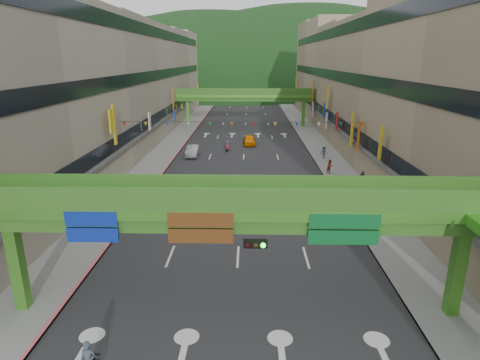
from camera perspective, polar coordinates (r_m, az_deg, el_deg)
road_slab at (r=63.11m, az=0.66°, el=5.45°), size 18.00×140.00×0.02m
sidewalk_left at (r=64.17m, az=-9.25°, el=5.48°), size 4.00×140.00×0.15m
sidewalk_right at (r=63.94m, az=10.61°, el=5.37°), size 4.00×140.00×0.15m
curb_left at (r=63.85m, az=-7.57°, el=5.51°), size 0.20×140.00×0.18m
curb_right at (r=63.65m, az=8.92°, el=5.42°), size 0.20×140.00×0.18m
building_row_left at (r=64.95m, az=-16.75°, el=13.50°), size 12.80×95.00×19.00m
building_row_right at (r=64.55m, az=18.23°, el=13.35°), size 12.80×95.00×19.00m
overpass_near at (r=18.75m, az=1.99°, el=-6.30°), size 28.00×12.27×7.10m
overpass_far at (r=77.18m, az=0.81°, el=11.61°), size 28.00×2.20×7.10m
hill_left at (r=173.01m, az=-4.00°, el=12.75°), size 168.00×140.00×112.00m
hill_right at (r=193.79m, az=8.74°, el=13.05°), size 208.00×176.00×128.00m
bunting_string at (r=42.37m, az=0.37°, el=7.94°), size 26.00×0.36×0.47m
scooter_rider_mid at (r=35.96m, az=-1.21°, el=-1.75°), size 0.97×1.57×2.07m
scooter_rider_left at (r=35.71m, az=-12.02°, el=-2.42°), size 1.00×1.59×1.97m
scooter_rider_far at (r=56.61m, az=-1.80°, el=5.21°), size 0.93×1.60×2.13m
parked_scooter_row at (r=34.27m, az=14.10°, el=-4.22°), size 1.60×9.37×1.08m
car_silver at (r=54.04m, az=-6.72°, el=4.15°), size 1.56×4.43×1.46m
car_yellow at (r=60.88m, az=1.35°, el=5.72°), size 1.89×4.39×1.48m
pedestrian_red at (r=46.18m, az=12.65°, el=1.72°), size 0.97×0.92×1.58m
pedestrian_dark at (r=42.52m, az=16.97°, el=0.03°), size 0.97×0.65×1.53m
pedestrian_blue at (r=53.00m, az=11.83°, el=3.72°), size 0.84×0.68×1.57m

